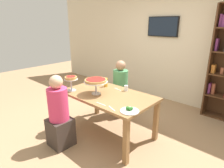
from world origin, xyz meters
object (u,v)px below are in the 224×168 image
object	(u,v)px
deep_dish_pizza_stand	(96,81)
diner_far_left	(120,92)
television	(163,27)
cutlery_fork_far	(101,104)
cutlery_fork_near	(118,89)
salad_plate_near_diner	(95,82)
dining_table	(108,99)
cutlery_knife_near	(112,108)
personal_pizza_stand	(71,80)
salad_plate_far_diner	(130,110)
diner_near_left	(59,117)
beer_glass_amber_tall	(106,82)
water_glass_clear_near	(126,88)

from	to	relation	value
deep_dish_pizza_stand	diner_far_left	bearing A→B (deg)	102.66
television	cutlery_fork_far	distance (m)	2.71
deep_dish_pizza_stand	cutlery_fork_near	size ratio (longest dim) A/B	2.16
salad_plate_near_diner	cutlery_fork_near	world-z (taller)	salad_plate_near_diner
dining_table	cutlery_fork_near	xyz separation A→B (m)	(-0.03, 0.28, 0.10)
cutlery_knife_near	diner_far_left	bearing A→B (deg)	145.01
personal_pizza_stand	television	bearing A→B (deg)	81.62
diner_far_left	salad_plate_far_diner	xyz separation A→B (m)	(1.00, -1.00, 0.26)
diner_near_left	personal_pizza_stand	bearing A→B (deg)	29.89
diner_near_left	deep_dish_pizza_stand	size ratio (longest dim) A/B	2.96
television	salad_plate_far_diner	xyz separation A→B (m)	(0.88, -2.38, -1.02)
dining_table	beer_glass_amber_tall	xyz separation A→B (m)	(-0.29, 0.25, 0.18)
personal_pizza_stand	cutlery_knife_near	distance (m)	1.02
television	cutlery_fork_near	world-z (taller)	television
diner_far_left	water_glass_clear_near	distance (m)	0.69
deep_dish_pizza_stand	water_glass_clear_near	xyz separation A→B (m)	(0.27, 0.45, -0.17)
dining_table	beer_glass_amber_tall	world-z (taller)	beer_glass_amber_tall
deep_dish_pizza_stand	beer_glass_amber_tall	world-z (taller)	deep_dish_pizza_stand
deep_dish_pizza_stand	beer_glass_amber_tall	size ratio (longest dim) A/B	2.39
diner_far_left	deep_dish_pizza_stand	world-z (taller)	diner_far_left
dining_table	deep_dish_pizza_stand	xyz separation A→B (m)	(-0.15, -0.12, 0.31)
cutlery_fork_far	beer_glass_amber_tall	bearing A→B (deg)	128.49
dining_table	diner_near_left	world-z (taller)	diner_near_left
salad_plate_far_diner	beer_glass_amber_tall	bearing A→B (deg)	151.11
television	cutlery_knife_near	distance (m)	2.76
deep_dish_pizza_stand	salad_plate_near_diner	distance (m)	0.59
dining_table	diner_far_left	distance (m)	0.82
deep_dish_pizza_stand	salad_plate_near_diner	xyz separation A→B (m)	(-0.43, 0.36, -0.19)
dining_table	cutlery_fork_far	bearing A→B (deg)	-60.41
personal_pizza_stand	beer_glass_amber_tall	distance (m)	0.63
salad_plate_far_diner	television	bearing A→B (deg)	110.23
salad_plate_far_diner	water_glass_clear_near	world-z (taller)	water_glass_clear_near
cutlery_knife_near	dining_table	bearing A→B (deg)	159.18
beer_glass_amber_tall	cutlery_fork_far	size ratio (longest dim) A/B	0.90
salad_plate_far_diner	cutlery_fork_near	xyz separation A→B (m)	(-0.68, 0.55, -0.01)
diner_near_left	beer_glass_amber_tall	size ratio (longest dim) A/B	7.09
dining_table	diner_near_left	size ratio (longest dim) A/B	1.32
dining_table	cutlery_knife_near	bearing A→B (deg)	-40.96
water_glass_clear_near	salad_plate_near_diner	bearing A→B (deg)	-173.00
diner_far_left	water_glass_clear_near	size ratio (longest dim) A/B	12.00
salad_plate_near_diner	salad_plate_far_diner	size ratio (longest dim) A/B	0.80
personal_pizza_stand	beer_glass_amber_tall	size ratio (longest dim) A/B	1.57
cutlery_knife_near	personal_pizza_stand	bearing A→B (deg)	-163.53
cutlery_knife_near	salad_plate_far_diner	bearing A→B (deg)	42.94
deep_dish_pizza_stand	cutlery_knife_near	size ratio (longest dim) A/B	2.16
beer_glass_amber_tall	cutlery_knife_near	distance (m)	0.95
diner_far_left	cutlery_fork_near	distance (m)	0.61
water_glass_clear_near	diner_far_left	bearing A→B (deg)	138.80
beer_glass_amber_tall	cutlery_knife_near	size ratio (longest dim) A/B	0.90
diner_near_left	salad_plate_far_diner	xyz separation A→B (m)	(0.98, 0.47, 0.26)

